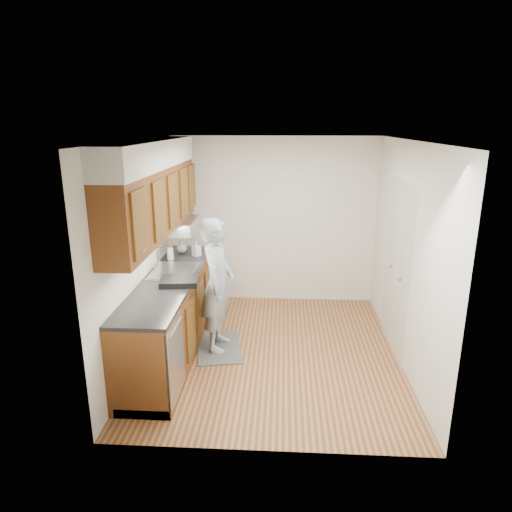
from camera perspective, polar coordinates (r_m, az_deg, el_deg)
The scene contains 14 objects.
floor at distance 5.68m, azimuth 1.94°, elevation -11.84°, with size 3.50×3.50×0.00m, color #A3693D.
ceiling at distance 5.01m, azimuth 2.23°, elevation 14.25°, with size 3.50×3.50×0.00m, color white.
wall_left at distance 5.45m, azimuth -13.90°, elevation 0.62°, with size 0.02×3.50×2.50m, color silver.
wall_right at distance 5.39m, azimuth 18.24°, elevation 0.08°, with size 0.02×3.50×2.50m, color silver.
wall_back at distance 6.90m, azimuth 2.44°, elevation 4.38°, with size 3.00×0.02×2.50m, color silver.
counter at distance 5.62m, azimuth -10.43°, elevation -6.92°, with size 0.64×2.80×1.30m.
upper_cabinets at distance 5.30m, azimuth -12.52°, elevation 8.01°, with size 0.47×2.80×1.21m.
closet_door at distance 5.72m, azimuth 17.19°, elevation -1.23°, with size 0.02×1.22×2.05m, color silver.
floor_mat at distance 5.78m, azimuth -4.66°, elevation -11.24°, with size 0.52×0.89×0.02m, color #5F5F61.
person at distance 5.42m, azimuth -4.89°, elevation -2.54°, with size 0.65×0.43×1.83m, color #96AAB7.
soap_bottle_a at distance 6.07m, azimuth -10.66°, elevation 0.55°, with size 0.09×0.09×0.24m, color silver.
soap_bottle_b at distance 6.22m, azimuth -7.46°, elevation 0.95°, with size 0.09×0.10×0.21m, color silver.
soap_bottle_c at distance 6.42m, azimuth -9.27°, elevation 1.21°, with size 0.14×0.14×0.18m, color silver.
dish_rack at distance 5.19m, azimuth -9.57°, elevation -3.11°, with size 0.42×0.35×0.07m, color black.
Camera 1 is at (0.11, -5.00, 2.69)m, focal length 32.00 mm.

